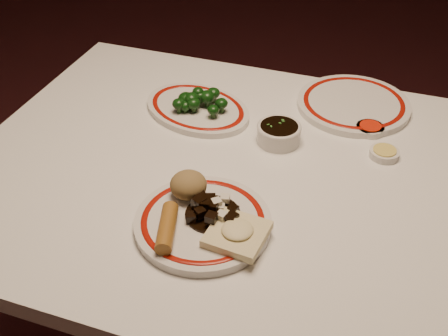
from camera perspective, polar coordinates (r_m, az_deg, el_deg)
dining_table at (r=1.24m, az=2.18°, el=-3.71°), size 1.20×0.90×0.75m
main_plate at (r=1.05m, az=-2.16°, el=-5.54°), size 0.33×0.33×0.02m
rice_mound at (r=1.08m, az=-3.64°, el=-1.73°), size 0.07×0.07×0.05m
spring_roll at (r=1.01m, az=-5.82°, el=-6.04°), size 0.06×0.11×0.03m
fried_wonton at (r=1.00m, az=1.35°, el=-6.62°), size 0.11×0.11×0.03m
stirfry_heap at (r=1.04m, az=-1.35°, el=-4.22°), size 0.11×0.10×0.03m
broccoli_plate at (r=1.37m, az=-2.71°, el=6.05°), size 0.33×0.31×0.02m
broccoli_pile at (r=1.34m, az=-2.71°, el=6.97°), size 0.13×0.10×0.05m
soy_bowl at (r=1.26m, az=5.58°, el=3.48°), size 0.10×0.10×0.04m
sweet_sour_dish at (r=1.33m, az=14.61°, el=3.87°), size 0.06×0.06×0.02m
mustard_dish at (r=1.26m, az=15.96°, el=1.46°), size 0.06×0.06×0.02m
far_plate at (r=1.42m, az=13.02°, el=6.35°), size 0.33×0.33×0.02m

